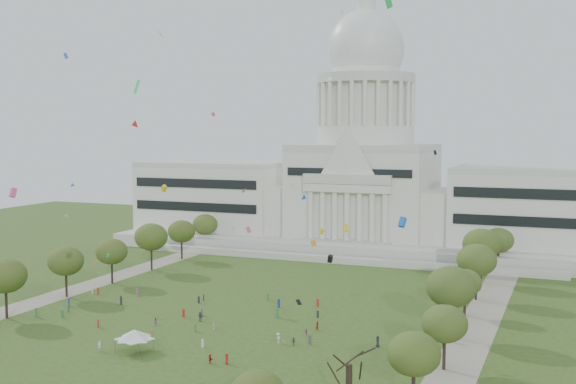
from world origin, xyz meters
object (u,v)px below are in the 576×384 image
Objects in this scene: capitol at (364,181)px; person_0 at (378,341)px; big_bare_tree at (349,359)px; event_tent at (134,334)px.

capitol reaches higher than person_0.
person_0 is (-5.03, 34.33, -7.64)m from big_bare_tree.
big_bare_tree reaches higher than person_0.
capitol is at bearing 176.44° from person_0.
capitol reaches higher than event_tent.
person_0 is (39.39, 18.62, -2.10)m from event_tent.
event_tent is at bearing -92.92° from capitol.
event_tent is at bearing -85.34° from person_0.
event_tent is 43.62m from person_0.
person_0 is at bearing 98.33° from big_bare_tree.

